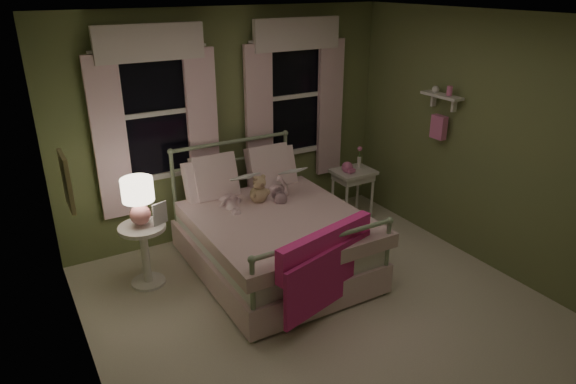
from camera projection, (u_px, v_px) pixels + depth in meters
room_shell at (333, 184)px, 4.24m from camera, size 4.20×4.20×4.20m
bed at (271, 235)px, 5.36m from camera, size 1.58×2.04×1.18m
pink_throw at (327, 259)px, 4.46m from camera, size 1.09×0.41×0.71m
child_left at (228, 178)px, 5.36m from camera, size 0.30×0.23×0.74m
child_right at (275, 169)px, 5.62m from camera, size 0.43×0.38×0.72m
book_left at (238, 184)px, 5.15m from camera, size 0.22×0.16×0.26m
book_right at (286, 177)px, 5.42m from camera, size 0.22×0.15×0.26m
teddy_bear at (259, 191)px, 5.42m from camera, size 0.23×0.19×0.32m
nightstand_left at (144, 247)px, 5.06m from camera, size 0.46×0.46×0.65m
table_lamp at (138, 197)px, 4.85m from camera, size 0.30×0.30×0.47m
book_nightstand at (154, 226)px, 4.95m from camera, size 0.23×0.27×0.02m
nightstand_right at (353, 178)px, 6.44m from camera, size 0.50×0.40×0.64m
pink_toy at (348, 167)px, 6.33m from camera, size 0.14×0.19×0.14m
bud_vase at (359, 157)px, 6.44m from camera, size 0.06×0.06×0.28m
window_left at (155, 108)px, 5.34m from camera, size 1.34×0.13×1.96m
window_right at (295, 91)px, 6.12m from camera, size 1.34×0.13×1.96m
wall_shelf at (440, 112)px, 5.59m from camera, size 0.15×0.50×0.60m
framed_picture at (67, 181)px, 3.74m from camera, size 0.03×0.32×0.42m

